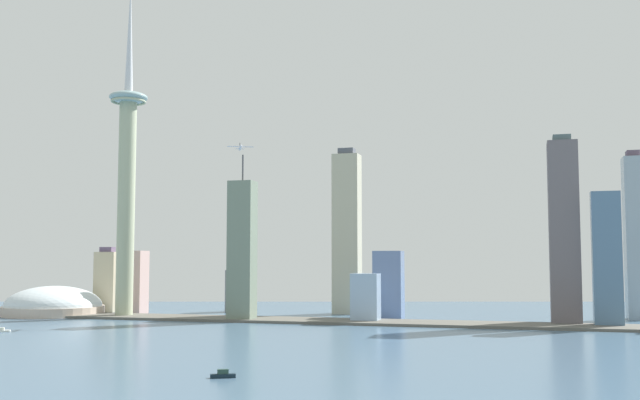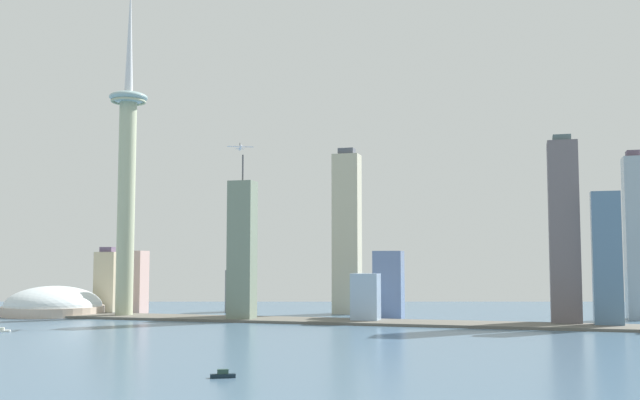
% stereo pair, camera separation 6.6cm
% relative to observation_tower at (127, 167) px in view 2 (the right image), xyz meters
% --- Properties ---
extents(waterfront_pier, '(815.17, 52.84, 2.40)m').
position_rel_observation_tower_xyz_m(waterfront_pier, '(218.47, -1.98, -148.74)').
color(waterfront_pier, '#5E5C53').
rests_on(waterfront_pier, ground).
extents(observation_tower, '(38.39, 38.39, 342.37)m').
position_rel_observation_tower_xyz_m(observation_tower, '(0.00, 0.00, 0.00)').
color(observation_tower, '#AEB693').
rests_on(observation_tower, ground).
extents(stadium_dome, '(101.86, 101.86, 41.32)m').
position_rel_observation_tower_xyz_m(stadium_dome, '(-84.69, 5.43, -141.58)').
color(stadium_dome, beige).
rests_on(stadium_dome, ground).
extents(skyscraper_0, '(25.42, 27.59, 166.98)m').
position_rel_observation_tower_xyz_m(skyscraper_0, '(417.52, 27.07, -68.26)').
color(skyscraper_0, slate).
rests_on(skyscraper_0, ground).
extents(skyscraper_1, '(23.56, 13.59, 114.59)m').
position_rel_observation_tower_xyz_m(skyscraper_1, '(450.45, 10.23, -92.65)').
color(skyscraper_1, slate).
rests_on(skyscraper_1, ground).
extents(skyscraper_2, '(24.53, 20.10, 44.34)m').
position_rel_observation_tower_xyz_m(skyscraper_2, '(243.43, 4.97, -127.77)').
color(skyscraper_2, '#9CB7D3').
rests_on(skyscraper_2, ground).
extents(skyscraper_3, '(27.88, 21.77, 175.59)m').
position_rel_observation_tower_xyz_m(skyscraper_3, '(202.01, 104.78, -64.24)').
color(skyscraper_3, '#B8B399').
rests_on(skyscraper_3, ground).
extents(skyscraper_4, '(27.63, 23.01, 65.33)m').
position_rel_observation_tower_xyz_m(skyscraper_4, '(255.48, 55.67, -117.27)').
color(skyscraper_4, '#627AA9').
rests_on(skyscraper_4, ground).
extents(skyscraper_5, '(23.41, 19.26, 155.66)m').
position_rel_observation_tower_xyz_m(skyscraper_5, '(129.17, -11.08, -84.63)').
color(skyscraper_5, gray).
rests_on(skyscraper_5, ground).
extents(skyscraper_6, '(12.15, 19.75, 66.33)m').
position_rel_observation_tower_xyz_m(skyscraper_6, '(-9.71, 46.39, -116.77)').
color(skyscraper_6, '#C29E96').
rests_on(skyscraper_6, ground).
extents(skyscraper_8, '(15.76, 19.86, 72.62)m').
position_rel_observation_tower_xyz_m(skyscraper_8, '(76.53, 101.57, -126.99)').
color(skyscraper_8, gray).
rests_on(skyscraper_8, ground).
extents(skyscraper_9, '(19.35, 24.43, 162.03)m').
position_rel_observation_tower_xyz_m(skyscraper_9, '(486.33, 107.56, -70.86)').
color(skyscraper_9, '#91A6B2').
rests_on(skyscraper_9, ground).
extents(skyscraper_10, '(24.71, 14.96, 70.74)m').
position_rel_observation_tower_xyz_m(skyscraper_10, '(-58.16, 61.82, -116.26)').
color(skyscraper_10, '#BDAF8D').
rests_on(skyscraper_10, ground).
extents(boat_1, '(12.24, 8.07, 4.12)m').
position_rel_observation_tower_xyz_m(boat_1, '(242.91, -320.36, -148.45)').
color(boat_1, black).
rests_on(boat_1, ground).
extents(airplane, '(23.48, 22.11, 7.28)m').
position_rel_observation_tower_xyz_m(airplane, '(124.35, -5.77, 13.75)').
color(airplane, silver).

